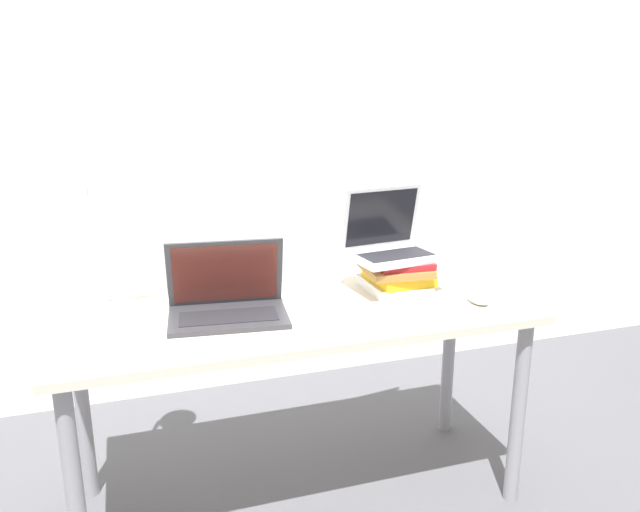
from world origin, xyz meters
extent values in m
cube|color=silver|center=(0.00, 1.25, 1.35)|extent=(8.00, 0.05, 2.70)
cube|color=beige|center=(0.00, 0.30, 0.70)|extent=(1.55, 0.60, 0.03)
cylinder|color=gray|center=(-0.71, 0.06, 0.34)|extent=(0.05, 0.05, 0.68)
cylinder|color=gray|center=(0.71, 0.06, 0.34)|extent=(0.05, 0.05, 0.68)
cylinder|color=gray|center=(-0.71, 0.54, 0.34)|extent=(0.05, 0.05, 0.68)
cylinder|color=gray|center=(0.71, 0.54, 0.34)|extent=(0.05, 0.05, 0.68)
cube|color=#333338|center=(-0.23, 0.29, 0.72)|extent=(0.40, 0.28, 0.02)
cube|color=#232328|center=(-0.23, 0.28, 0.73)|extent=(0.32, 0.16, 0.00)
cube|color=#333338|center=(-0.22, 0.38, 0.84)|extent=(0.38, 0.12, 0.23)
cube|color=#4C1E19|center=(-0.22, 0.37, 0.84)|extent=(0.34, 0.10, 0.20)
cube|color=white|center=(0.38, 0.38, 0.73)|extent=(0.19, 0.26, 0.04)
cube|color=gold|center=(0.40, 0.38, 0.77)|extent=(0.20, 0.22, 0.04)
cube|color=olive|center=(0.38, 0.39, 0.80)|extent=(0.24, 0.27, 0.02)
cube|color=maroon|center=(0.40, 0.38, 0.83)|extent=(0.20, 0.23, 0.02)
cube|color=silver|center=(0.38, 0.38, 0.84)|extent=(0.33, 0.27, 0.02)
cube|color=#232328|center=(0.38, 0.37, 0.85)|extent=(0.26, 0.15, 0.00)
cube|color=silver|center=(0.36, 0.48, 0.97)|extent=(0.31, 0.09, 0.23)
cube|color=black|center=(0.36, 0.47, 0.97)|extent=(0.28, 0.08, 0.20)
cube|color=silver|center=(0.36, 0.14, 0.72)|extent=(0.31, 0.12, 0.01)
cube|color=silver|center=(0.36, 0.14, 0.73)|extent=(0.28, 0.10, 0.00)
ellipsoid|color=white|center=(0.60, 0.18, 0.73)|extent=(0.06, 0.10, 0.04)
cylinder|color=white|center=(-0.63, 0.48, 0.72)|extent=(0.14, 0.14, 0.01)
cylinder|color=white|center=(-0.63, 0.48, 0.94)|extent=(0.02, 0.02, 0.42)
cone|color=white|center=(-0.55, 0.44, 1.20)|extent=(0.16, 0.19, 0.17)
camera|label=1|loc=(-0.52, -1.55, 1.45)|focal=35.00mm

